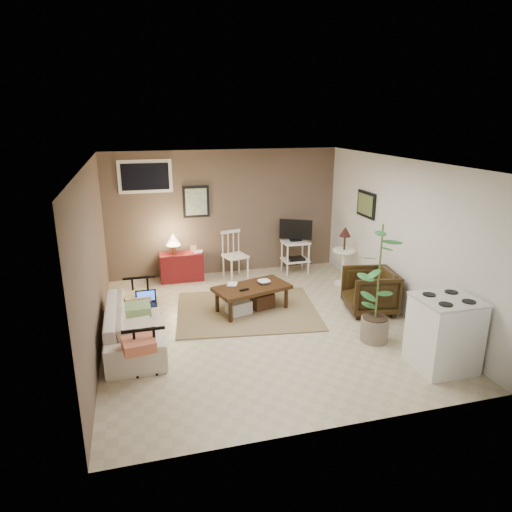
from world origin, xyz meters
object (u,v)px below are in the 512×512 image
object	(u,v)px
stove	(444,333)
side_table	(344,249)
tv_stand	(296,245)
sofa	(134,318)
armchair	(370,289)
spindle_chair	(235,256)
red_console	(181,264)
potted_plant	(378,280)
coffee_table	(251,296)

from	to	relation	value
stove	side_table	bearing A→B (deg)	88.12
tv_stand	side_table	bearing A→B (deg)	-53.64
sofa	armchair	size ratio (longest dim) A/B	2.49
spindle_chair	tv_stand	bearing A→B (deg)	-2.60
tv_stand	red_console	bearing A→B (deg)	176.53
tv_stand	side_table	size ratio (longest dim) A/B	0.98
red_console	armchair	distance (m)	3.53
stove	red_console	bearing A→B (deg)	124.75
armchair	stove	xyz separation A→B (m)	(0.04, -1.75, 0.08)
sofa	potted_plant	xyz separation A→B (m)	(3.20, -0.80, 0.53)
side_table	stove	distance (m)	3.01
red_console	coffee_table	bearing A→B (deg)	-61.97
armchair	coffee_table	bearing A→B (deg)	-96.14
red_console	potted_plant	xyz separation A→B (m)	(2.32, -3.16, 0.58)
stove	spindle_chair	bearing A→B (deg)	113.99
tv_stand	armchair	bearing A→B (deg)	-76.85
red_console	armchair	size ratio (longest dim) A/B	1.22
spindle_chair	side_table	world-z (taller)	side_table
side_table	potted_plant	bearing A→B (deg)	-104.33
sofa	spindle_chair	distance (m)	2.97
coffee_table	side_table	xyz separation A→B (m)	(1.94, 0.75, 0.43)
stove	sofa	bearing A→B (deg)	155.85
tv_stand	potted_plant	xyz separation A→B (m)	(0.07, -3.02, 0.33)
armchair	stove	distance (m)	1.76
armchair	stove	size ratio (longest dim) A/B	0.82
sofa	side_table	world-z (taller)	side_table
spindle_chair	sofa	bearing A→B (deg)	-130.09
armchair	stove	bearing A→B (deg)	10.61
coffee_table	spindle_chair	bearing A→B (deg)	86.43
red_console	tv_stand	xyz separation A→B (m)	(2.24, -0.14, 0.25)
armchair	red_console	bearing A→B (deg)	-119.98
red_console	side_table	size ratio (longest dim) A/B	0.84
red_console	tv_stand	size ratio (longest dim) A/B	0.86
armchair	spindle_chair	bearing A→B (deg)	-132.37
red_console	potted_plant	size ratio (longest dim) A/B	0.55
spindle_chair	tv_stand	size ratio (longest dim) A/B	0.84
coffee_table	side_table	bearing A→B (deg)	21.08
sofa	spindle_chair	bearing A→B (deg)	-40.09
coffee_table	potted_plant	bearing A→B (deg)	-45.56
armchair	potted_plant	bearing A→B (deg)	-15.10
sofa	spindle_chair	xyz separation A→B (m)	(1.91, 2.27, 0.05)
tv_stand	potted_plant	world-z (taller)	potted_plant
coffee_table	sofa	world-z (taller)	sofa
side_table	potted_plant	size ratio (longest dim) A/B	0.65
sofa	stove	distance (m)	4.01
side_table	stove	bearing A→B (deg)	-91.88
coffee_table	armchair	distance (m)	1.88
coffee_table	sofa	xyz separation A→B (m)	(-1.81, -0.62, 0.12)
spindle_chair	stove	world-z (taller)	stove
sofa	side_table	size ratio (longest dim) A/B	1.72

